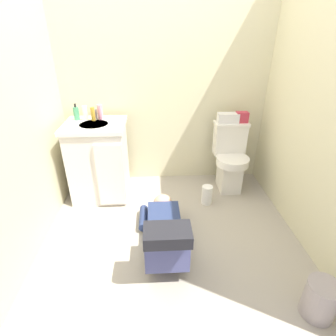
{
  "coord_description": "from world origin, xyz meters",
  "views": [
    {
      "loc": [
        -0.13,
        -1.81,
        1.65
      ],
      "look_at": [
        -0.0,
        0.45,
        0.45
      ],
      "focal_mm": 28.39,
      "sensor_mm": 36.0,
      "label": 1
    }
  ],
  "objects_px": {
    "toiletry_bag": "(242,117)",
    "tissue_box": "(228,118)",
    "bottle_white": "(85,113)",
    "faucet": "(96,114)",
    "vanity_cabinet": "(99,160)",
    "bottle_pink": "(100,112)",
    "trash_can": "(320,299)",
    "toilet": "(230,158)",
    "bottle_amber": "(93,114)",
    "soap_dispenser": "(76,113)",
    "paper_towel_roll": "(207,195)",
    "person_plumber": "(164,232)"
  },
  "relations": [
    {
      "from": "bottle_amber",
      "to": "bottle_pink",
      "type": "relative_size",
      "value": 0.89
    },
    {
      "from": "bottle_pink",
      "to": "paper_towel_roll",
      "type": "bearing_deg",
      "value": -19.05
    },
    {
      "from": "bottle_amber",
      "to": "bottle_white",
      "type": "bearing_deg",
      "value": 166.44
    },
    {
      "from": "tissue_box",
      "to": "paper_towel_roll",
      "type": "bearing_deg",
      "value": -121.88
    },
    {
      "from": "toiletry_bag",
      "to": "tissue_box",
      "type": "bearing_deg",
      "value": 180.0
    },
    {
      "from": "toiletry_bag",
      "to": "paper_towel_roll",
      "type": "xyz_separation_m",
      "value": [
        -0.4,
        -0.41,
        -0.7
      ]
    },
    {
      "from": "faucet",
      "to": "paper_towel_roll",
      "type": "distance_m",
      "value": 1.41
    },
    {
      "from": "bottle_amber",
      "to": "bottle_pink",
      "type": "xyz_separation_m",
      "value": [
        0.07,
        0.04,
        0.01
      ]
    },
    {
      "from": "vanity_cabinet",
      "to": "bottle_white",
      "type": "distance_m",
      "value": 0.5
    },
    {
      "from": "tissue_box",
      "to": "bottle_white",
      "type": "relative_size",
      "value": 1.52
    },
    {
      "from": "vanity_cabinet",
      "to": "bottle_pink",
      "type": "xyz_separation_m",
      "value": [
        0.04,
        0.14,
        0.48
      ]
    },
    {
      "from": "soap_dispenser",
      "to": "paper_towel_roll",
      "type": "height_order",
      "value": "soap_dispenser"
    },
    {
      "from": "faucet",
      "to": "person_plumber",
      "type": "xyz_separation_m",
      "value": [
        0.65,
        -1.01,
        -0.69
      ]
    },
    {
      "from": "tissue_box",
      "to": "toiletry_bag",
      "type": "relative_size",
      "value": 1.77
    },
    {
      "from": "faucet",
      "to": "trash_can",
      "type": "relative_size",
      "value": 0.38
    },
    {
      "from": "faucet",
      "to": "paper_towel_roll",
      "type": "bearing_deg",
      "value": -18.82
    },
    {
      "from": "soap_dispenser",
      "to": "bottle_white",
      "type": "bearing_deg",
      "value": -5.69
    },
    {
      "from": "tissue_box",
      "to": "bottle_pink",
      "type": "height_order",
      "value": "bottle_pink"
    },
    {
      "from": "vanity_cabinet",
      "to": "tissue_box",
      "type": "height_order",
      "value": "tissue_box"
    },
    {
      "from": "person_plumber",
      "to": "bottle_amber",
      "type": "bearing_deg",
      "value": 124.71
    },
    {
      "from": "paper_towel_roll",
      "to": "person_plumber",
      "type": "bearing_deg",
      "value": -126.82
    },
    {
      "from": "paper_towel_roll",
      "to": "vanity_cabinet",
      "type": "bearing_deg",
      "value": 168.08
    },
    {
      "from": "faucet",
      "to": "tissue_box",
      "type": "bearing_deg",
      "value": 1.17
    },
    {
      "from": "toiletry_bag",
      "to": "bottle_amber",
      "type": "distance_m",
      "value": 1.55
    },
    {
      "from": "faucet",
      "to": "toiletry_bag",
      "type": "distance_m",
      "value": 1.53
    },
    {
      "from": "bottle_pink",
      "to": "trash_can",
      "type": "relative_size",
      "value": 0.57
    },
    {
      "from": "vanity_cabinet",
      "to": "paper_towel_roll",
      "type": "xyz_separation_m",
      "value": [
        1.12,
        -0.24,
        -0.32
      ]
    },
    {
      "from": "vanity_cabinet",
      "to": "bottle_pink",
      "type": "height_order",
      "value": "bottle_pink"
    },
    {
      "from": "toilet",
      "to": "tissue_box",
      "type": "bearing_deg",
      "value": 116.43
    },
    {
      "from": "faucet",
      "to": "paper_towel_roll",
      "type": "relative_size",
      "value": 0.49
    },
    {
      "from": "bottle_pink",
      "to": "trash_can",
      "type": "distance_m",
      "value": 2.38
    },
    {
      "from": "person_plumber",
      "to": "soap_dispenser",
      "type": "relative_size",
      "value": 6.42
    },
    {
      "from": "bottle_white",
      "to": "faucet",
      "type": "bearing_deg",
      "value": 16.1
    },
    {
      "from": "vanity_cabinet",
      "to": "bottle_amber",
      "type": "xyz_separation_m",
      "value": [
        -0.02,
        0.1,
        0.47
      ]
    },
    {
      "from": "vanity_cabinet",
      "to": "toiletry_bag",
      "type": "height_order",
      "value": "toiletry_bag"
    },
    {
      "from": "tissue_box",
      "to": "vanity_cabinet",
      "type": "bearing_deg",
      "value": -172.77
    },
    {
      "from": "tissue_box",
      "to": "trash_can",
      "type": "height_order",
      "value": "tissue_box"
    },
    {
      "from": "tissue_box",
      "to": "bottle_pink",
      "type": "bearing_deg",
      "value": -178.32
    },
    {
      "from": "toiletry_bag",
      "to": "soap_dispenser",
      "type": "xyz_separation_m",
      "value": [
        -1.72,
        -0.05,
        0.08
      ]
    },
    {
      "from": "faucet",
      "to": "bottle_white",
      "type": "bearing_deg",
      "value": -163.9
    },
    {
      "from": "vanity_cabinet",
      "to": "soap_dispenser",
      "type": "bearing_deg",
      "value": 146.9
    },
    {
      "from": "vanity_cabinet",
      "to": "trash_can",
      "type": "height_order",
      "value": "vanity_cabinet"
    },
    {
      "from": "bottle_white",
      "to": "soap_dispenser",
      "type": "bearing_deg",
      "value": 174.31
    },
    {
      "from": "bottle_white",
      "to": "toilet",
      "type": "bearing_deg",
      "value": -1.26
    },
    {
      "from": "soap_dispenser",
      "to": "bottle_white",
      "type": "xyz_separation_m",
      "value": [
        0.09,
        -0.01,
        0.0
      ]
    },
    {
      "from": "toilet",
      "to": "trash_can",
      "type": "height_order",
      "value": "toilet"
    },
    {
      "from": "toilet",
      "to": "bottle_white",
      "type": "distance_m",
      "value": 1.61
    },
    {
      "from": "toilet",
      "to": "bottle_pink",
      "type": "bearing_deg",
      "value": 177.85
    },
    {
      "from": "tissue_box",
      "to": "soap_dispenser",
      "type": "bearing_deg",
      "value": -178.24
    },
    {
      "from": "faucet",
      "to": "soap_dispenser",
      "type": "height_order",
      "value": "soap_dispenser"
    }
  ]
}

